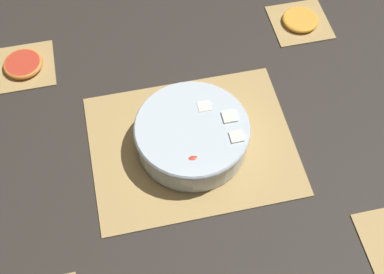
{
  "coord_description": "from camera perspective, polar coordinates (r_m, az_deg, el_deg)",
  "views": [
    {
      "loc": [
        0.13,
        0.59,
        0.97
      ],
      "look_at": [
        0.0,
        0.0,
        0.03
      ],
      "focal_mm": 50.0,
      "sensor_mm": 36.0,
      "label": 1
    }
  ],
  "objects": [
    {
      "name": "ground_plane",
      "position": [
        1.15,
        0.0,
        -0.89
      ],
      "size": [
        6.0,
        6.0,
        0.0
      ],
      "primitive_type": "plane",
      "color": "#2D2823"
    },
    {
      "name": "bamboo_mat_center",
      "position": [
        1.15,
        0.0,
        -0.81
      ],
      "size": [
        0.43,
        0.34,
        0.01
      ],
      "color": "tan",
      "rests_on": "ground_plane"
    },
    {
      "name": "coaster_mat_near_left",
      "position": [
        1.4,
        11.42,
        11.94
      ],
      "size": [
        0.14,
        0.14,
        0.01
      ],
      "color": "tan",
      "rests_on": "ground_plane"
    },
    {
      "name": "coaster_mat_near_right",
      "position": [
        1.34,
        -17.49,
        7.19
      ],
      "size": [
        0.14,
        0.14,
        0.01
      ],
      "color": "tan",
      "rests_on": "ground_plane"
    },
    {
      "name": "fruit_salad_bowl",
      "position": [
        1.11,
        0.04,
        0.31
      ],
      "size": [
        0.24,
        0.24,
        0.07
      ],
      "color": "silver",
      "rests_on": "bamboo_mat_center"
    },
    {
      "name": "orange_slice_whole",
      "position": [
        1.39,
        11.48,
        12.17
      ],
      "size": [
        0.09,
        0.09,
        0.01
      ],
      "color": "#F9A338",
      "rests_on": "coaster_mat_near_left"
    },
    {
      "name": "grapefruit_slice",
      "position": [
        1.33,
        -17.58,
        7.44
      ],
      "size": [
        0.09,
        0.09,
        0.01
      ],
      "color": "red",
      "rests_on": "coaster_mat_near_right"
    }
  ]
}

